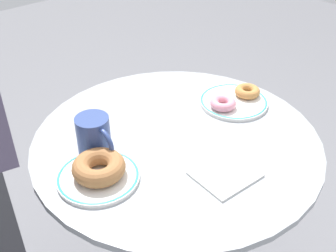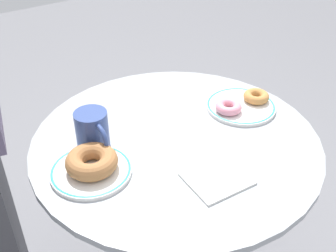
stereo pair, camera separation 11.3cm
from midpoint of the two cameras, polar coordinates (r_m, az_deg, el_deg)
The scene contains 8 objects.
cafe_table at distance 1.30m, azimuth 3.48°, elevation -10.73°, with size 0.78×0.78×0.77m.
plate_left at distance 1.02m, azimuth -7.30°, elevation -6.21°, with size 0.20×0.20×0.01m.
plate_right at distance 1.28m, azimuth 12.37°, elevation 2.59°, with size 0.21×0.21×0.01m.
donut_cinnamon at distance 1.01m, azimuth -7.28°, elevation -4.85°, with size 0.13×0.13×0.04m, color #A36B3D.
donut_old_fashioned at distance 1.31m, azimuth 14.35°, elevation 3.84°, with size 0.08×0.08×0.03m, color #BC7F42.
donut_pink_frosted at distance 1.24m, azimuth 10.83°, elevation 2.48°, with size 0.08×0.08×0.03m, color pink.
paper_napkin at distance 1.01m, azimuth 9.90°, elevation -7.19°, with size 0.14×0.12×0.01m, color white.
coffee_mug at distance 1.08m, azimuth -7.28°, elevation -0.68°, with size 0.09×0.13×0.10m.
Camera 2 is at (-0.53, -0.74, 1.44)m, focal length 44.82 mm.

